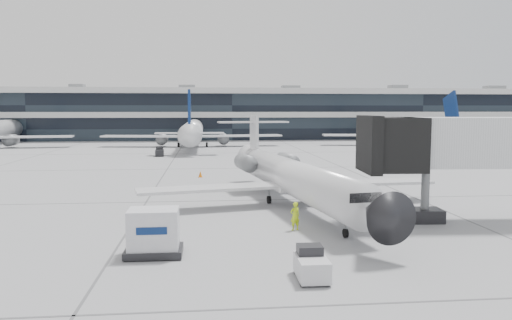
{
  "coord_description": "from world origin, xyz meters",
  "views": [
    {
      "loc": [
        -5.67,
        -36.09,
        6.68
      ],
      "look_at": [
        -1.66,
        3.67,
        2.6
      ],
      "focal_mm": 35.0,
      "sensor_mm": 36.0,
      "label": 1
    }
  ],
  "objects": [
    {
      "name": "terminal",
      "position": [
        0.0,
        82.0,
        5.0
      ],
      "size": [
        170.0,
        22.0,
        10.0
      ],
      "primitive_type": "cube",
      "color": "black",
      "rests_on": "ground"
    },
    {
      "name": "ground",
      "position": [
        0.0,
        0.0,
        0.0
      ],
      "size": [
        220.0,
        220.0,
        0.0
      ],
      "primitive_type": "plane",
      "color": "gray",
      "rests_on": "ground"
    },
    {
      "name": "traffic_cone",
      "position": [
        -6.24,
        12.92,
        0.3
      ],
      "size": [
        0.46,
        0.46,
        0.62
      ],
      "rotation": [
        0.0,
        0.0,
        0.09
      ],
      "color": "orange",
      "rests_on": "ground"
    },
    {
      "name": "ramp_worker",
      "position": [
        -0.8,
        -9.35,
        0.79
      ],
      "size": [
        0.67,
        0.56,
        1.59
      ],
      "primitive_type": "imported",
      "rotation": [
        0.0,
        0.0,
        3.5
      ],
      "color": "#C5ED18",
      "rests_on": "ground"
    },
    {
      "name": "far_tug",
      "position": [
        -12.26,
        35.81,
        0.58
      ],
      "size": [
        1.32,
        2.09,
        1.29
      ],
      "rotation": [
        0.0,
        0.0,
        0.06
      ],
      "color": "black",
      "rests_on": "ground"
    },
    {
      "name": "regional_jet",
      "position": [
        0.2,
        -2.24,
        2.08
      ],
      "size": [
        21.14,
        26.37,
        6.1
      ],
      "rotation": [
        0.0,
        0.0,
        0.15
      ],
      "color": "silver",
      "rests_on": "ground"
    },
    {
      "name": "bg_jet_right",
      "position": [
        32.0,
        55.0,
        0.0
      ],
      "size": [
        32.0,
        40.0,
        9.6
      ],
      "primitive_type": null,
      "color": "silver",
      "rests_on": "ground"
    },
    {
      "name": "baggage_tug",
      "position": [
        -1.57,
        -17.28,
        0.56
      ],
      "size": [
        1.2,
        1.99,
        1.26
      ],
      "rotation": [
        0.0,
        0.0,
        -0.01
      ],
      "color": "silver",
      "rests_on": "ground"
    },
    {
      "name": "cargo_uld",
      "position": [
        -8.08,
        -13.44,
        1.06
      ],
      "size": [
        2.59,
        1.92,
        2.11
      ],
      "rotation": [
        0.0,
        0.0,
        -0.0
      ],
      "color": "black",
      "rests_on": "ground"
    },
    {
      "name": "bg_jet_center",
      "position": [
        -8.0,
        55.0,
        0.0
      ],
      "size": [
        32.0,
        40.0,
        9.6
      ],
      "primitive_type": null,
      "color": "silver",
      "rests_on": "ground"
    }
  ]
}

